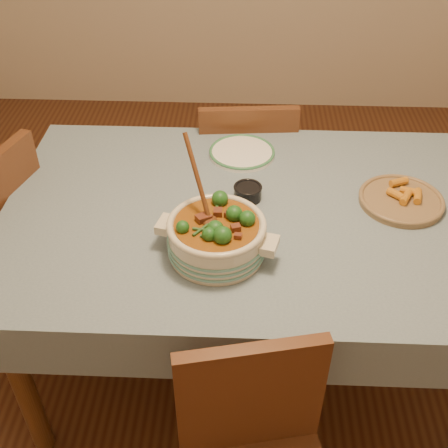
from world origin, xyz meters
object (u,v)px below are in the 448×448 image
(condiment_bowl, at_px, (248,192))
(fried_plate, at_px, (401,199))
(stew_casserole, at_px, (216,234))
(chair_far, at_px, (245,173))
(white_plate, at_px, (242,152))
(dining_table, at_px, (254,231))

(condiment_bowl, xyz_separation_m, fried_plate, (0.51, -0.01, -0.01))
(stew_casserole, relative_size, chair_far, 0.43)
(condiment_bowl, bearing_deg, white_plate, 95.02)
(dining_table, distance_m, stew_casserole, 0.30)
(fried_plate, height_order, chair_far, chair_far)
(dining_table, distance_m, condiment_bowl, 0.14)
(dining_table, relative_size, condiment_bowl, 17.07)
(condiment_bowl, distance_m, fried_plate, 0.51)
(chair_far, bearing_deg, stew_casserole, 79.50)
(fried_plate, bearing_deg, dining_table, -173.15)
(condiment_bowl, height_order, chair_far, chair_far)
(dining_table, height_order, chair_far, chair_far)
(stew_casserole, relative_size, condiment_bowl, 3.79)
(stew_casserole, xyz_separation_m, condiment_bowl, (0.09, 0.28, -0.04))
(white_plate, relative_size, chair_far, 0.36)
(stew_casserole, bearing_deg, condiment_bowl, 72.20)
(condiment_bowl, distance_m, chair_far, 0.63)
(white_plate, bearing_deg, dining_table, -81.91)
(dining_table, height_order, fried_plate, fried_plate)
(stew_casserole, height_order, fried_plate, stew_casserole)
(dining_table, bearing_deg, fried_plate, 6.85)
(condiment_bowl, height_order, fried_plate, condiment_bowl)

